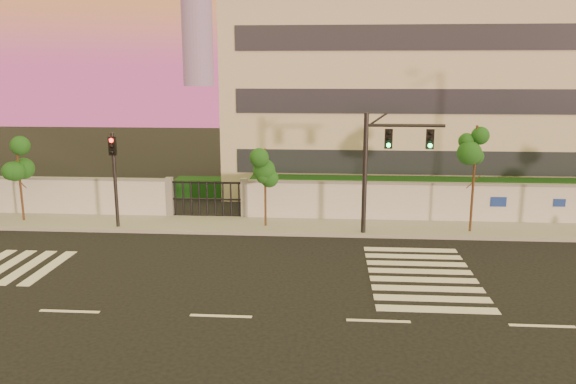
{
  "coord_description": "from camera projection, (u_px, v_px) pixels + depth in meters",
  "views": [
    {
      "loc": [
        3.34,
        -16.51,
        7.68
      ],
      "look_at": [
        1.72,
        6.0,
        2.81
      ],
      "focal_mm": 35.0,
      "sensor_mm": 36.0,
      "label": 1
    }
  ],
  "objects": [
    {
      "name": "traffic_signal_main",
      "position": [
        381.0,
        159.0,
        25.97
      ],
      "size": [
        3.68,
        0.37,
        5.81
      ],
      "rotation": [
        0.0,
        0.0,
        -0.01
      ],
      "color": "black",
      "rests_on": "ground"
    },
    {
      "name": "perimeter_wall",
      "position": [
        265.0,
        200.0,
        29.41
      ],
      "size": [
        60.0,
        0.36,
        2.2
      ],
      "color": "#B4B7BC",
      "rests_on": "ground"
    },
    {
      "name": "institutional_building",
      "position": [
        414.0,
        94.0,
        37.46
      ],
      "size": [
        24.4,
        12.4,
        12.25
      ],
      "color": "beige",
      "rests_on": "ground"
    },
    {
      "name": "street_tree_d",
      "position": [
        266.0,
        170.0,
        27.36
      ],
      "size": [
        1.38,
        1.1,
        4.01
      ],
      "color": "#382314",
      "rests_on": "ground"
    },
    {
      "name": "sidewalk",
      "position": [
        260.0,
        226.0,
        28.17
      ],
      "size": [
        60.0,
        3.0,
        0.15
      ],
      "primitive_type": "cube",
      "color": "gray",
      "rests_on": "ground"
    },
    {
      "name": "street_tree_e",
      "position": [
        476.0,
        155.0,
        26.2
      ],
      "size": [
        1.44,
        1.15,
        5.23
      ],
      "color": "#382314",
      "rests_on": "ground"
    },
    {
      "name": "road_markings",
      "position": [
        199.0,
        273.0,
        21.72
      ],
      "size": [
        57.0,
        7.62,
        0.02
      ],
      "color": "silver",
      "rests_on": "ground"
    },
    {
      "name": "street_tree_c",
      "position": [
        19.0,
        162.0,
        28.34
      ],
      "size": [
        1.42,
        1.13,
        4.31
      ],
      "color": "#382314",
      "rests_on": "ground"
    },
    {
      "name": "traffic_signal_secondary",
      "position": [
        114.0,
        169.0,
        27.16
      ],
      "size": [
        0.37,
        0.35,
        4.8
      ],
      "rotation": [
        0.0,
        0.0,
        0.31
      ],
      "color": "black",
      "rests_on": "ground"
    },
    {
      "name": "ground",
      "position": [
        221.0,
        316.0,
        17.95
      ],
      "size": [
        120.0,
        120.0,
        0.0
      ],
      "primitive_type": "plane",
      "color": "black",
      "rests_on": "ground"
    },
    {
      "name": "hedge_row",
      "position": [
        289.0,
        194.0,
        32.06
      ],
      "size": [
        41.0,
        4.25,
        1.8
      ],
      "color": "black",
      "rests_on": "ground"
    }
  ]
}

